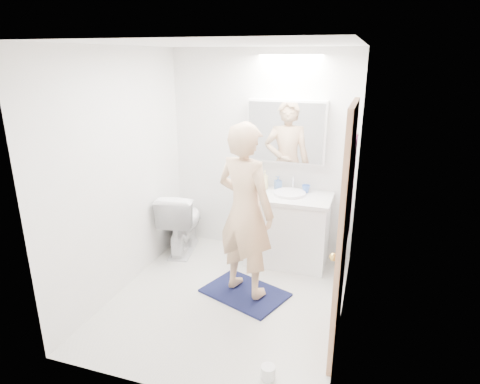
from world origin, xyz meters
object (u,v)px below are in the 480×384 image
at_px(medicine_cabinet, 287,131).
at_px(toothbrush_cup, 306,189).
at_px(soap_bottle_a, 265,180).
at_px(person, 245,211).
at_px(vanity_cabinet, 288,231).
at_px(soap_bottle_b, 278,183).
at_px(toilet, 182,221).
at_px(toilet_paper_roll, 268,372).

relative_size(medicine_cabinet, toothbrush_cup, 9.34).
bearing_deg(soap_bottle_a, person, -86.19).
xyz_separation_m(vanity_cabinet, soap_bottle_b, (-0.17, 0.18, 0.51)).
relative_size(toilet, toilet_paper_roll, 7.04).
xyz_separation_m(person, toothbrush_cup, (0.42, 0.99, -0.04)).
height_order(soap_bottle_b, toilet_paper_roll, soap_bottle_b).
bearing_deg(person, toothbrush_cup, -92.08).
bearing_deg(toothbrush_cup, vanity_cabinet, -135.08).
xyz_separation_m(toothbrush_cup, toilet_paper_roll, (0.09, -2.03, -0.81)).
bearing_deg(medicine_cabinet, toilet, -164.78).
relative_size(soap_bottle_b, toilet_paper_roll, 1.44).
xyz_separation_m(soap_bottle_a, soap_bottle_b, (0.15, 0.03, -0.03)).
relative_size(vanity_cabinet, person, 0.53).
height_order(soap_bottle_a, toothbrush_cup, soap_bottle_a).
distance_m(vanity_cabinet, soap_bottle_a, 0.65).
distance_m(vanity_cabinet, medicine_cabinet, 1.13).
relative_size(person, soap_bottle_a, 7.79).
distance_m(toilet, person, 1.36).
relative_size(soap_bottle_b, toothbrush_cup, 1.68).
distance_m(medicine_cabinet, toothbrush_cup, 0.69).
height_order(person, soap_bottle_b, person).
bearing_deg(toilet_paper_roll, toothbrush_cup, 92.59).
relative_size(toilet, person, 0.45).
xyz_separation_m(medicine_cabinet, person, (-0.16, -1.04, -0.60)).
height_order(medicine_cabinet, soap_bottle_a, medicine_cabinet).
xyz_separation_m(vanity_cabinet, toilet_paper_roll, (0.25, -1.87, -0.34)).
distance_m(medicine_cabinet, person, 1.21).
bearing_deg(toilet, soap_bottle_b, -175.06).
height_order(medicine_cabinet, person, medicine_cabinet).
height_order(medicine_cabinet, toilet, medicine_cabinet).
distance_m(vanity_cabinet, toilet, 1.29).
height_order(toilet, toilet_paper_roll, toilet).
bearing_deg(soap_bottle_a, vanity_cabinet, -24.99).
bearing_deg(toothbrush_cup, medicine_cabinet, 168.94).
bearing_deg(toilet, person, 135.68).
relative_size(vanity_cabinet, medicine_cabinet, 1.02).
distance_m(person, toothbrush_cup, 1.07).
bearing_deg(soap_bottle_a, medicine_cabinet, 14.84).
xyz_separation_m(soap_bottle_b, toilet_paper_roll, (0.42, -2.05, -0.85)).
relative_size(toilet, toothbrush_cup, 8.22).
bearing_deg(person, toilet, -13.63).
bearing_deg(toothbrush_cup, toilet_paper_roll, -87.41).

